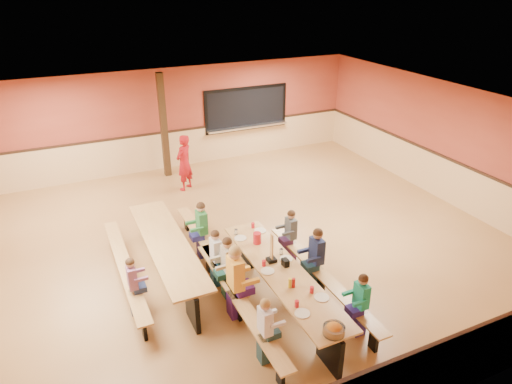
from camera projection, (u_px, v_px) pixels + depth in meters
name	position (u px, v px, depth m)	size (l,w,h in m)	color
ground	(229.00, 245.00, 10.02)	(12.00, 12.00, 0.00)	olive
room_envelope	(228.00, 218.00, 9.72)	(12.04, 10.04, 3.02)	#9C3F2D
kitchen_pass_through	(246.00, 111.00, 14.43)	(2.78, 0.28, 1.38)	black
structural_post	(164.00, 126.00, 12.91)	(0.18, 0.18, 3.00)	#302010
cafeteria_table_main	(282.00, 281.00, 7.97)	(1.91, 3.70, 0.74)	tan
cafeteria_table_second	(168.00, 252.00, 8.82)	(1.91, 3.70, 0.74)	tan
seated_child_white_left	(265.00, 331.00, 6.79)	(0.34, 0.27, 1.14)	white
seated_adult_yellow	(236.00, 282.00, 7.68)	(0.45, 0.37, 1.37)	#FFB236
seated_child_grey_left	(216.00, 258.00, 8.52)	(0.35, 0.28, 1.16)	silver
seated_child_teal_right	(360.00, 305.00, 7.33)	(0.34, 0.28, 1.14)	#1A9A75
seated_child_navy_right	(316.00, 259.00, 8.42)	(0.39, 0.32, 1.25)	navy
seated_child_char_right	(291.00, 236.00, 9.24)	(0.34, 0.28, 1.15)	#4C5357
seated_child_purple_sec	(133.00, 287.00, 7.79)	(0.32, 0.26, 1.11)	#985B86
seated_child_green_sec	(202.00, 230.00, 9.38)	(0.38, 0.31, 1.24)	#32803F
seated_child_tan_sec	(228.00, 268.00, 8.20)	(0.37, 0.30, 1.21)	tan
standing_woman	(184.00, 163.00, 12.34)	(0.57, 0.37, 1.55)	#AC131A
punch_pitcher	(257.00, 238.00, 8.66)	(0.16, 0.16, 0.22)	red
chip_bowl	(334.00, 329.00, 6.48)	(0.32, 0.32, 0.15)	orange
napkin_dispenser	(285.00, 263.00, 8.00)	(0.10, 0.14, 0.13)	black
condiment_mustard	(290.00, 283.00, 7.44)	(0.06, 0.06, 0.17)	yellow
condiment_ketchup	(294.00, 283.00, 7.44)	(0.06, 0.06, 0.17)	#B2140F
table_paddle	(272.00, 255.00, 8.09)	(0.16, 0.16, 0.56)	black
place_settings	(282.00, 269.00, 7.85)	(0.65, 3.30, 0.11)	beige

